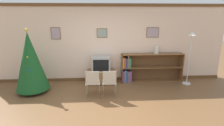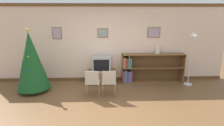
{
  "view_description": "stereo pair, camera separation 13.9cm",
  "coord_description": "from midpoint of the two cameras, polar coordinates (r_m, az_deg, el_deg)",
  "views": [
    {
      "loc": [
        -0.09,
        -3.86,
        2.28
      ],
      "look_at": [
        0.22,
        1.23,
        0.91
      ],
      "focal_mm": 28.0,
      "sensor_mm": 36.0,
      "label": 1
    },
    {
      "loc": [
        0.05,
        -3.86,
        2.28
      ],
      "look_at": [
        0.22,
        1.23,
        0.91
      ],
      "focal_mm": 28.0,
      "sensor_mm": 36.0,
      "label": 2
    }
  ],
  "objects": [
    {
      "name": "folding_chair_left",
      "position": [
        5.03,
        -7.16,
        -6.19
      ],
      "size": [
        0.4,
        0.4,
        0.82
      ],
      "color": "#BCB29E",
      "rests_on": "ground_plane"
    },
    {
      "name": "wall_back",
      "position": [
        6.21,
        -3.25,
        6.38
      ],
      "size": [
        8.65,
        0.11,
        2.7
      ],
      "color": "beige",
      "rests_on": "ground_plane"
    },
    {
      "name": "ground_plane",
      "position": [
        4.48,
        -2.81,
        -15.6
      ],
      "size": [
        24.0,
        24.0,
        0.0
      ],
      "primitive_type": "plane",
      "color": "brown"
    },
    {
      "name": "television",
      "position": [
        6.01,
        -4.3,
        -0.2
      ],
      "size": [
        0.63,
        0.51,
        0.5
      ],
      "color": "#9E9E99",
      "rests_on": "tv_console"
    },
    {
      "name": "tv_console",
      "position": [
        6.15,
        -4.21,
        -4.51
      ],
      "size": [
        0.96,
        0.55,
        0.46
      ],
      "color": "brown",
      "rests_on": "ground_plane"
    },
    {
      "name": "vase",
      "position": [
        6.33,
        13.78,
        4.25
      ],
      "size": [
        0.15,
        0.15,
        0.27
      ],
      "color": "silver",
      "rests_on": "bookshelf"
    },
    {
      "name": "folding_chair_right",
      "position": [
        5.02,
        -1.61,
        -6.11
      ],
      "size": [
        0.4,
        0.4,
        0.82
      ],
      "color": "#BCB29E",
      "rests_on": "ground_plane"
    },
    {
      "name": "christmas_tree",
      "position": [
        5.8,
        -25.72,
        0.44
      ],
      "size": [
        0.98,
        0.98,
        1.95
      ],
      "color": "maroon",
      "rests_on": "ground_plane"
    },
    {
      "name": "bookshelf",
      "position": [
        6.33,
        9.09,
        -1.68
      ],
      "size": [
        2.18,
        0.36,
        1.01
      ],
      "color": "brown",
      "rests_on": "ground_plane"
    },
    {
      "name": "standing_lamp",
      "position": [
        6.31,
        23.81,
        5.52
      ],
      "size": [
        0.28,
        0.28,
        1.8
      ],
      "color": "silver",
      "rests_on": "ground_plane"
    }
  ]
}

